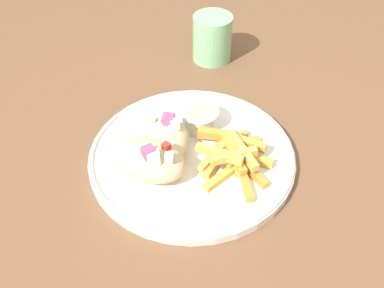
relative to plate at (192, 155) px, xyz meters
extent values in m
cube|color=brown|center=(0.02, 0.01, -0.03)|extent=(1.49, 1.49, 0.04)
cylinder|color=brown|center=(0.70, 0.69, -0.40)|extent=(0.06, 0.06, 0.71)
cylinder|color=white|center=(0.00, 0.00, 0.00)|extent=(0.32, 0.32, 0.01)
torus|color=white|center=(0.00, 0.00, 0.01)|extent=(0.31, 0.31, 0.01)
ellipsoid|color=beige|center=(-0.07, -0.01, 0.03)|extent=(0.13, 0.13, 0.05)
cube|color=#B7D693|center=(-0.06, -0.03, 0.05)|extent=(0.02, 0.02, 0.02)
cube|color=red|center=(-0.05, -0.02, 0.06)|extent=(0.01, 0.01, 0.01)
cube|color=silver|center=(-0.05, -0.04, 0.06)|extent=(0.02, 0.02, 0.01)
cube|color=#A34C84|center=(-0.07, -0.03, 0.06)|extent=(0.02, 0.02, 0.02)
cube|color=white|center=(-0.07, -0.04, 0.06)|extent=(0.02, 0.02, 0.02)
ellipsoid|color=beige|center=(-0.04, 0.01, 0.03)|extent=(0.13, 0.13, 0.05)
cube|color=#B7D693|center=(-0.05, 0.04, 0.05)|extent=(0.02, 0.02, 0.01)
cube|color=white|center=(-0.02, 0.02, 0.06)|extent=(0.02, 0.02, 0.01)
cube|color=#A34C84|center=(-0.03, 0.03, 0.05)|extent=(0.02, 0.02, 0.02)
cube|color=silver|center=(-0.04, 0.03, 0.05)|extent=(0.02, 0.02, 0.01)
cube|color=red|center=(-0.02, 0.03, 0.05)|extent=(0.02, 0.02, 0.01)
cube|color=silver|center=(-0.02, 0.02, 0.05)|extent=(0.02, 0.02, 0.01)
cube|color=gold|center=(0.06, -0.07, 0.01)|extent=(0.02, 0.07, 0.01)
cube|color=gold|center=(0.03, -0.06, 0.01)|extent=(0.08, 0.04, 0.01)
cube|color=gold|center=(0.06, -0.04, 0.01)|extent=(0.03, 0.07, 0.01)
cube|color=#E5B251|center=(0.06, -0.04, 0.01)|extent=(0.02, 0.06, 0.01)
cube|color=gold|center=(0.07, -0.01, 0.01)|extent=(0.07, 0.02, 0.01)
cube|color=gold|center=(0.07, -0.05, 0.01)|extent=(0.06, 0.05, 0.01)
cube|color=gold|center=(0.08, -0.01, 0.01)|extent=(0.05, 0.05, 0.01)
cube|color=gold|center=(0.03, -0.03, 0.01)|extent=(0.06, 0.05, 0.01)
cube|color=#E5B251|center=(0.06, -0.04, 0.01)|extent=(0.05, 0.05, 0.01)
cube|color=gold|center=(0.05, -0.08, 0.01)|extent=(0.03, 0.08, 0.01)
cube|color=gold|center=(0.08, -0.02, 0.02)|extent=(0.06, 0.06, 0.01)
cube|color=#E5B251|center=(0.02, -0.03, 0.02)|extent=(0.07, 0.05, 0.01)
cube|color=#E5B251|center=(0.04, -0.05, 0.03)|extent=(0.07, 0.02, 0.01)
cube|color=gold|center=(0.05, 0.01, 0.02)|extent=(0.06, 0.05, 0.01)
cube|color=gold|center=(0.06, -0.04, 0.02)|extent=(0.06, 0.03, 0.01)
cube|color=gold|center=(0.05, -0.04, 0.02)|extent=(0.02, 0.08, 0.01)
cube|color=#E5B251|center=(0.06, -0.04, 0.03)|extent=(0.01, 0.08, 0.01)
cube|color=#E5B251|center=(0.03, -0.04, 0.03)|extent=(0.06, 0.06, 0.01)
cylinder|color=white|center=(0.04, 0.06, 0.02)|extent=(0.06, 0.06, 0.03)
cylinder|color=beige|center=(0.04, 0.06, 0.03)|extent=(0.05, 0.05, 0.01)
torus|color=white|center=(0.04, 0.06, 0.03)|extent=(0.06, 0.06, 0.00)
cylinder|color=#8CCC93|center=(0.14, 0.25, 0.04)|extent=(0.08, 0.08, 0.09)
cylinder|color=silver|center=(0.14, 0.25, 0.02)|extent=(0.07, 0.07, 0.05)
camera|label=1|loc=(-0.18, -0.45, 0.49)|focal=42.00mm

